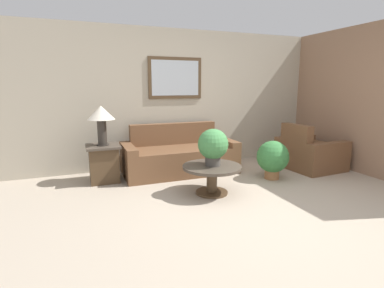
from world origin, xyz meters
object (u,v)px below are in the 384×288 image
object	(u,v)px
side_table	(104,163)
potted_plant_on_table	(213,145)
potted_plant_floor	(273,158)
table_lamp	(101,116)
couch_main	(179,157)
coffee_table	(212,173)
armchair	(309,154)

from	to	relation	value
side_table	potted_plant_on_table	world-z (taller)	potted_plant_on_table
potted_plant_on_table	potted_plant_floor	bearing A→B (deg)	12.36
table_lamp	couch_main	bearing A→B (deg)	2.47
coffee_table	couch_main	bearing A→B (deg)	94.23
couch_main	coffee_table	xyz separation A→B (m)	(0.09, -1.21, 0.02)
coffee_table	potted_plant_on_table	bearing A→B (deg)	28.67
potted_plant_floor	coffee_table	bearing A→B (deg)	-167.42
armchair	side_table	size ratio (longest dim) A/B	1.77
table_lamp	potted_plant_floor	xyz separation A→B (m)	(2.66, -0.88, -0.71)
coffee_table	potted_plant_floor	size ratio (longest dim) A/B	1.31
couch_main	coffee_table	size ratio (longest dim) A/B	2.34
side_table	potted_plant_on_table	bearing A→B (deg)	-38.84
potted_plant_floor	armchair	bearing A→B (deg)	15.56
side_table	potted_plant_floor	size ratio (longest dim) A/B	0.93
couch_main	coffee_table	world-z (taller)	couch_main
table_lamp	potted_plant_floor	size ratio (longest dim) A/B	0.98
table_lamp	potted_plant_on_table	size ratio (longest dim) A/B	1.20
couch_main	table_lamp	xyz separation A→B (m)	(-1.32, -0.06, 0.79)
couch_main	potted_plant_floor	xyz separation A→B (m)	(1.34, -0.94, 0.08)
armchair	coffee_table	size ratio (longest dim) A/B	1.26
coffee_table	potted_plant_on_table	xyz separation A→B (m)	(0.02, 0.01, 0.41)
armchair	potted_plant_floor	world-z (taller)	armchair
couch_main	table_lamp	distance (m)	1.54
coffee_table	potted_plant_floor	world-z (taller)	potted_plant_floor
side_table	potted_plant_on_table	distance (m)	1.88
table_lamp	coffee_table	bearing A→B (deg)	-39.35
armchair	table_lamp	world-z (taller)	table_lamp
coffee_table	table_lamp	xyz separation A→B (m)	(-1.41, 1.16, 0.77)
armchair	table_lamp	distance (m)	3.84
coffee_table	side_table	size ratio (longest dim) A/B	1.41
side_table	table_lamp	bearing A→B (deg)	0.00
armchair	coffee_table	world-z (taller)	armchair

